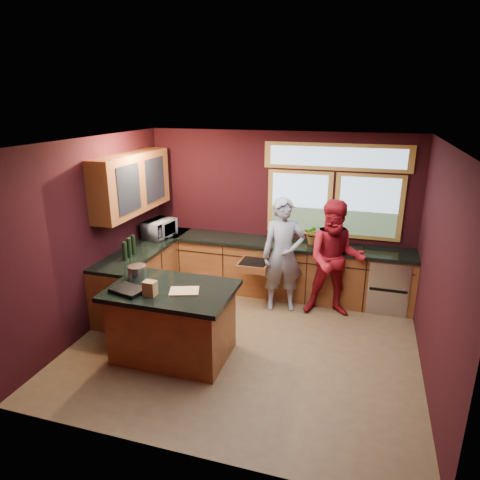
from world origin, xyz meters
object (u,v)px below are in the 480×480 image
at_px(island, 173,322).
at_px(cutting_board, 184,291).
at_px(stock_pot, 137,272).
at_px(person_red, 335,259).
at_px(person_grey, 283,255).

distance_m(island, cutting_board, 0.52).
bearing_deg(stock_pot, person_red, 33.24).
relative_size(cutting_board, stock_pot, 1.46).
distance_m(person_red, stock_pot, 2.88).
relative_size(person_grey, stock_pot, 7.46).
bearing_deg(cutting_board, island, 165.96).
distance_m(person_grey, person_red, 0.78).
distance_m(island, stock_pot, 0.80).
bearing_deg(person_red, cutting_board, -140.55).
bearing_deg(cutting_board, stock_pot, 165.07).
distance_m(island, person_red, 2.57).
height_order(person_grey, person_red, person_red).
xyz_separation_m(person_grey, cutting_board, (-0.88, -1.75, 0.06)).
bearing_deg(person_red, person_grey, 174.63).
bearing_deg(island, person_grey, 57.67).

